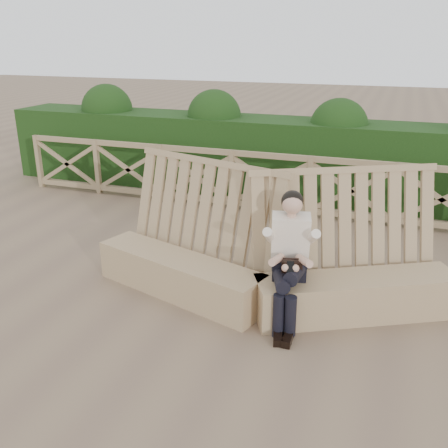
% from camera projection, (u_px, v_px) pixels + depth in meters
% --- Properties ---
extents(ground, '(60.00, 60.00, 0.00)m').
position_uv_depth(ground, '(194.00, 302.00, 6.03)').
color(ground, brown).
rests_on(ground, ground).
extents(bench, '(4.40, 1.74, 1.62)m').
position_uv_depth(bench, '(265.00, 270.00, 5.93)').
color(bench, '#9F855A').
rests_on(bench, ground).
extents(woman, '(0.50, 0.92, 1.49)m').
position_uv_depth(woman, '(289.00, 254.00, 5.40)').
color(woman, black).
rests_on(woman, ground).
extents(guardrail, '(10.10, 0.09, 1.10)m').
position_uv_depth(guardrail, '(269.00, 183.00, 8.92)').
color(guardrail, '#8A7750').
rests_on(guardrail, ground).
extents(hedge, '(12.00, 1.20, 1.50)m').
position_uv_depth(hedge, '(285.00, 158.00, 9.91)').
color(hedge, black).
rests_on(hedge, ground).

